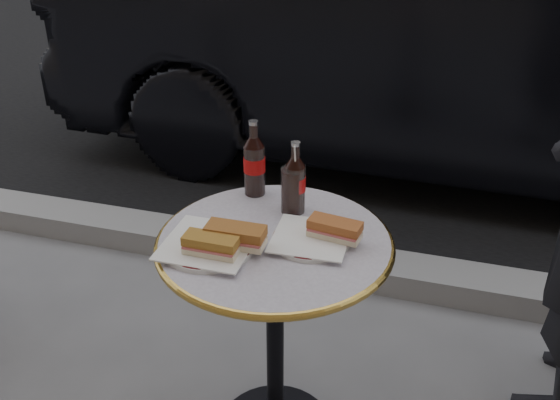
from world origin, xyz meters
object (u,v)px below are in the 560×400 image
(bistro_table, at_px, (275,346))
(cola_bottle_right, at_px, (295,178))
(plate_left, at_px, (209,246))
(parked_car, at_px, (450,42))
(plate_right, at_px, (311,240))
(cola_glass, at_px, (292,190))
(cola_bottle_left, at_px, (254,158))

(bistro_table, distance_m, cola_bottle_right, 0.50)
(plate_left, relative_size, parked_car, 0.05)
(plate_left, bearing_deg, bistro_table, 31.26)
(cola_bottle_right, bearing_deg, plate_right, -60.21)
(plate_left, bearing_deg, parked_car, 78.21)
(plate_right, distance_m, cola_glass, 0.17)
(cola_glass, bearing_deg, parked_car, 80.99)
(bistro_table, xyz_separation_m, parked_car, (0.34, 2.23, 0.34))
(plate_left, distance_m, parked_car, 2.37)
(plate_left, height_order, plate_right, plate_left)
(cola_glass, xyz_separation_m, parked_car, (0.33, 2.08, -0.09))
(cola_bottle_right, xyz_separation_m, parked_car, (0.32, 2.07, -0.13))
(bistro_table, xyz_separation_m, cola_bottle_left, (-0.13, 0.22, 0.48))
(parked_car, bearing_deg, cola_bottle_left, 168.37)
(plate_right, bearing_deg, plate_left, -157.17)
(plate_left, xyz_separation_m, cola_glass, (0.15, 0.24, 0.06))
(cola_glass, distance_m, parked_car, 2.11)
(plate_left, relative_size, plate_right, 1.15)
(plate_right, distance_m, parked_car, 2.23)
(bistro_table, relative_size, plate_left, 3.14)
(cola_glass, bearing_deg, bistro_table, -92.64)
(bistro_table, relative_size, plate_right, 3.62)
(bistro_table, distance_m, plate_right, 0.38)
(plate_right, distance_m, cola_bottle_right, 0.19)
(plate_right, bearing_deg, parked_car, 83.73)
(bistro_table, xyz_separation_m, cola_glass, (0.01, 0.15, 0.43))
(cola_bottle_left, xyz_separation_m, parked_car, (0.46, 2.00, -0.14))
(plate_left, relative_size, cola_glass, 1.76)
(bistro_table, distance_m, plate_left, 0.41)
(bistro_table, distance_m, parked_car, 2.28)
(plate_left, height_order, parked_car, parked_car)
(cola_bottle_right, distance_m, parked_car, 2.10)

